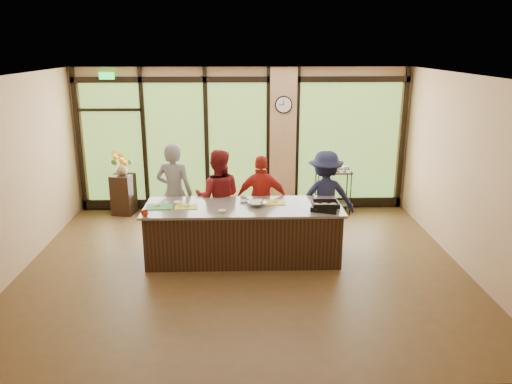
{
  "coord_description": "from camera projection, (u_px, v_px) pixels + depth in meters",
  "views": [
    {
      "loc": [
        -0.02,
        -7.38,
        3.44
      ],
      "look_at": [
        0.21,
        0.4,
        1.12
      ],
      "focal_mm": 35.0,
      "sensor_mm": 36.0,
      "label": 1
    }
  ],
  "objects": [
    {
      "name": "cook_midleft",
      "position": [
        218.0,
        197.0,
        8.76
      ],
      "size": [
        0.87,
        0.69,
        1.71
      ],
      "primitive_type": "imported",
      "rotation": [
        0.0,
        0.0,
        3.08
      ],
      "color": "maroon",
      "rests_on": "floor"
    },
    {
      "name": "prep_bowl_far",
      "position": [
        243.0,
        201.0,
        8.26
      ],
      "size": [
        0.14,
        0.14,
        0.03
      ],
      "primitive_type": "imported",
      "rotation": [
        0.0,
        0.0,
        -0.19
      ],
      "color": "white",
      "rests_on": "countertop"
    },
    {
      "name": "back_wall",
      "position": [
        242.0,
        140.0,
        10.5
      ],
      "size": [
        7.0,
        0.0,
        7.0
      ],
      "primitive_type": "plane",
      "rotation": [
        1.57,
        0.0,
        0.0
      ],
      "color": "tan",
      "rests_on": "floor"
    },
    {
      "name": "cook_left",
      "position": [
        175.0,
        193.0,
        8.83
      ],
      "size": [
        0.74,
        0.57,
        1.81
      ],
      "primitive_type": "imported",
      "rotation": [
        0.0,
        0.0,
        2.91
      ],
      "color": "gray",
      "rests_on": "floor"
    },
    {
      "name": "floor",
      "position": [
        244.0,
        266.0,
        8.05
      ],
      "size": [
        7.0,
        7.0,
        0.0
      ],
      "primitive_type": "plane",
      "color": "#4D361B",
      "rests_on": "ground"
    },
    {
      "name": "ceiling",
      "position": [
        242.0,
        76.0,
        7.2
      ],
      "size": [
        7.0,
        7.0,
        0.0
      ],
      "primitive_type": "plane",
      "rotation": [
        3.14,
        0.0,
        0.0
      ],
      "color": "white",
      "rests_on": "back_wall"
    },
    {
      "name": "red_ramekin",
      "position": [
        145.0,
        213.0,
        7.58
      ],
      "size": [
        0.13,
        0.13,
        0.09
      ],
      "primitive_type": "imported",
      "rotation": [
        0.0,
        0.0,
        -0.15
      ],
      "color": "#A92B10",
      "rests_on": "countertop"
    },
    {
      "name": "roasting_pan",
      "position": [
        325.0,
        208.0,
        7.86
      ],
      "size": [
        0.5,
        0.45,
        0.07
      ],
      "primitive_type": "cube",
      "rotation": [
        0.0,
        0.0,
        -0.37
      ],
      "color": "black",
      "rests_on": "countertop"
    },
    {
      "name": "cutting_board_left",
      "position": [
        159.0,
        207.0,
        8.02
      ],
      "size": [
        0.41,
        0.31,
        0.01
      ],
      "primitive_type": "cube",
      "rotation": [
        0.0,
        0.0,
        0.02
      ],
      "color": "#378D33",
      "rests_on": "countertop"
    },
    {
      "name": "flower_vase",
      "position": [
        122.0,
        169.0,
        10.27
      ],
      "size": [
        0.29,
        0.29,
        0.26
      ],
      "primitive_type": "imported",
      "rotation": [
        0.0,
        0.0,
        0.16
      ],
      "color": "olive",
      "rests_on": "flower_stand"
    },
    {
      "name": "cook_midright",
      "position": [
        262.0,
        200.0,
        8.78
      ],
      "size": [
        0.97,
        0.48,
        1.6
      ],
      "primitive_type": "imported",
      "rotation": [
        0.0,
        0.0,
        3.04
      ],
      "color": "#AF251B",
      "rests_on": "floor"
    },
    {
      "name": "left_wall",
      "position": [
        11.0,
        178.0,
        7.53
      ],
      "size": [
        0.0,
        6.0,
        6.0
      ],
      "primitive_type": "plane",
      "rotation": [
        1.57,
        0.0,
        1.57
      ],
      "color": "tan",
      "rests_on": "floor"
    },
    {
      "name": "cutting_board_right",
      "position": [
        274.0,
        202.0,
        8.25
      ],
      "size": [
        0.38,
        0.29,
        0.01
      ],
      "primitive_type": "cube",
      "rotation": [
        0.0,
        0.0,
        -0.02
      ],
      "color": "gold",
      "rests_on": "countertop"
    },
    {
      "name": "island_base",
      "position": [
        243.0,
        234.0,
        8.22
      ],
      "size": [
        3.1,
        1.0,
        0.88
      ],
      "primitive_type": "cube",
      "color": "black",
      "rests_on": "floor"
    },
    {
      "name": "right_wall",
      "position": [
        469.0,
        174.0,
        7.73
      ],
      "size": [
        0.0,
        6.0,
        6.0
      ],
      "primitive_type": "plane",
      "rotation": [
        1.57,
        0.0,
        -1.57
      ],
      "color": "tan",
      "rests_on": "floor"
    },
    {
      "name": "prep_bowl_mid",
      "position": [
        222.0,
        211.0,
        7.77
      ],
      "size": [
        0.15,
        0.15,
        0.04
      ],
      "primitive_type": "imported",
      "rotation": [
        0.0,
        0.0,
        -0.28
      ],
      "color": "white",
      "rests_on": "countertop"
    },
    {
      "name": "mixing_bowl",
      "position": [
        257.0,
        204.0,
        8.08
      ],
      "size": [
        0.38,
        0.38,
        0.07
      ],
      "primitive_type": "imported",
      "rotation": [
        0.0,
        0.0,
        0.42
      ],
      "color": "silver",
      "rests_on": "countertop"
    },
    {
      "name": "cook_right",
      "position": [
        325.0,
        197.0,
        8.82
      ],
      "size": [
        1.09,
        0.65,
        1.67
      ],
      "primitive_type": "imported",
      "rotation": [
        0.0,
        0.0,
        3.16
      ],
      "color": "#1C1E3D",
      "rests_on": "floor"
    },
    {
      "name": "window_wall",
      "position": [
        250.0,
        145.0,
        10.49
      ],
      "size": [
        6.9,
        0.12,
        3.0
      ],
      "color": "tan",
      "rests_on": "floor"
    },
    {
      "name": "bar_cart",
      "position": [
        333.0,
        185.0,
        10.44
      ],
      "size": [
        0.74,
        0.43,
        1.01
      ],
      "rotation": [
        0.0,
        0.0,
        0.01
      ],
      "color": "black",
      "rests_on": "floor"
    },
    {
      "name": "countertop",
      "position": [
        243.0,
        207.0,
        8.08
      ],
      "size": [
        3.2,
        1.1,
        0.04
      ],
      "primitive_type": "cube",
      "color": "slate",
      "rests_on": "island_base"
    },
    {
      "name": "prep_bowl_near",
      "position": [
        178.0,
        203.0,
        8.16
      ],
      "size": [
        0.16,
        0.16,
        0.05
      ],
      "primitive_type": "imported",
      "rotation": [
        0.0,
        0.0,
        -0.06
      ],
      "color": "white",
      "rests_on": "countertop"
    },
    {
      "name": "cutting_board_center",
      "position": [
        186.0,
        207.0,
        8.02
      ],
      "size": [
        0.38,
        0.3,
        0.01
      ],
      "primitive_type": "cube",
      "rotation": [
        0.0,
        0.0,
        0.07
      ],
      "color": "gold",
      "rests_on": "countertop"
    },
    {
      "name": "flower_stand",
      "position": [
        124.0,
        194.0,
        10.43
      ],
      "size": [
        0.5,
        0.5,
        0.84
      ],
      "primitive_type": "cube",
      "rotation": [
        0.0,
        0.0,
        -0.22
      ],
      "color": "black",
      "rests_on": "floor"
    },
    {
      "name": "wall_clock",
      "position": [
        284.0,
        105.0,
        10.18
      ],
      "size": [
        0.36,
        0.04,
        0.36
      ],
      "color": "black",
      "rests_on": "window_wall"
    }
  ]
}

